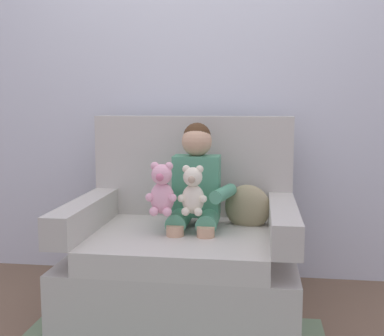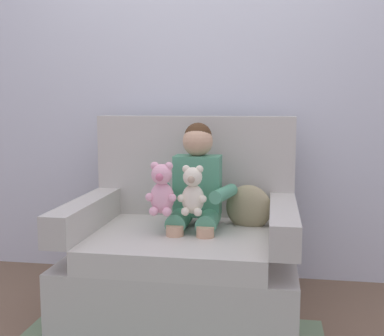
% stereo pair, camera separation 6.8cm
% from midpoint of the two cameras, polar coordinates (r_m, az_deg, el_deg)
% --- Properties ---
extents(ground_plane, '(8.00, 8.00, 0.00)m').
position_cam_midpoint_polar(ground_plane, '(2.82, -0.28, -16.50)').
color(ground_plane, brown).
extents(back_wall, '(6.00, 0.10, 2.60)m').
position_cam_midpoint_polar(back_wall, '(3.27, 1.81, 10.14)').
color(back_wall, silver).
rests_on(back_wall, ground).
extents(armchair, '(1.21, 0.95, 1.08)m').
position_cam_midpoint_polar(armchair, '(2.76, -0.10, -9.85)').
color(armchair, '#BCB7AD').
rests_on(armchair, ground).
extents(seated_child, '(0.45, 0.39, 0.82)m').
position_cam_midpoint_polar(seated_child, '(2.69, 1.18, -2.58)').
color(seated_child, '#4C9370').
rests_on(seated_child, armchair).
extents(plush_pink, '(0.16, 0.13, 0.28)m').
position_cam_midpoint_polar(plush_pink, '(2.54, -2.79, -2.59)').
color(plush_pink, '#EAA8BC').
rests_on(plush_pink, armchair).
extents(plush_cream, '(0.15, 0.13, 0.26)m').
position_cam_midpoint_polar(plush_cream, '(2.54, 0.85, -2.78)').
color(plush_cream, silver).
rests_on(plush_cream, armchair).
extents(throw_pillow, '(0.28, 0.16, 0.26)m').
position_cam_midpoint_polar(throw_pillow, '(2.78, 7.34, -4.63)').
color(throw_pillow, '#998C66').
rests_on(throw_pillow, armchair).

